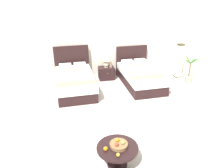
% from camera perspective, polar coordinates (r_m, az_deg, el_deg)
% --- Properties ---
extents(ground_plane, '(10.23, 9.80, 0.02)m').
position_cam_1_polar(ground_plane, '(6.18, 2.58, -8.07)').
color(ground_plane, '#BCB2AB').
extents(wall_back, '(10.23, 0.12, 2.83)m').
position_cam_1_polar(wall_back, '(8.48, -2.55, 11.32)').
color(wall_back, white).
rests_on(wall_back, ground).
extents(bed_near_window, '(1.30, 2.19, 1.28)m').
position_cam_1_polar(bed_near_window, '(7.57, -9.44, 0.72)').
color(bed_near_window, black).
rests_on(bed_near_window, ground).
extents(bed_near_corner, '(1.26, 2.22, 1.16)m').
position_cam_1_polar(bed_near_corner, '(7.97, 7.17, 1.98)').
color(bed_near_corner, black).
rests_on(bed_near_corner, ground).
extents(nightstand, '(0.56, 0.45, 0.47)m').
position_cam_1_polar(nightstand, '(8.40, -1.47, 2.80)').
color(nightstand, black).
rests_on(nightstand, ground).
extents(table_lamp, '(0.31, 0.31, 0.43)m').
position_cam_1_polar(table_lamp, '(8.25, -1.53, 6.07)').
color(table_lamp, beige).
rests_on(table_lamp, nightstand).
extents(vase, '(0.11, 0.11, 0.20)m').
position_cam_1_polar(vase, '(8.28, -0.28, 4.97)').
color(vase, '#8E705E').
rests_on(vase, nightstand).
extents(coffee_table, '(0.80, 0.80, 0.44)m').
position_cam_1_polar(coffee_table, '(4.48, 1.40, -16.80)').
color(coffee_table, black).
rests_on(coffee_table, ground).
extents(fruit_bowl, '(0.35, 0.35, 0.14)m').
position_cam_1_polar(fruit_bowl, '(4.40, 1.75, -15.15)').
color(fruit_bowl, olive).
rests_on(fruit_bowl, coffee_table).
extents(loose_apple, '(0.07, 0.07, 0.07)m').
position_cam_1_polar(loose_apple, '(4.20, 1.57, -17.61)').
color(loose_apple, gold).
rests_on(loose_apple, coffee_table).
extents(loose_orange, '(0.08, 0.08, 0.08)m').
position_cam_1_polar(loose_orange, '(4.31, -1.62, -16.18)').
color(loose_orange, orange).
rests_on(loose_orange, coffee_table).
extents(floor_lamp_corner, '(0.25, 0.25, 1.28)m').
position_cam_1_polar(floor_lamp_corner, '(8.87, 16.67, 5.71)').
color(floor_lamp_corner, '#292915').
rests_on(floor_lamp_corner, ground).
extents(potted_palm, '(0.54, 0.58, 0.99)m').
position_cam_1_polar(potted_palm, '(8.52, 19.00, 2.10)').
color(potted_palm, gray).
rests_on(potted_palm, ground).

